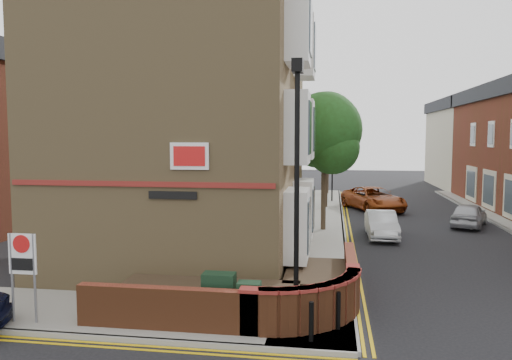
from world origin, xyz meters
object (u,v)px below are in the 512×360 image
object	(u,v)px
zone_sign	(23,261)
lamppost	(297,193)
utility_cabinet_large	(219,297)
silver_car_near	(381,225)

from	to	relation	value
zone_sign	lamppost	bearing A→B (deg)	6.07
zone_sign	utility_cabinet_large	bearing A→B (deg)	9.69
utility_cabinet_large	silver_car_near	distance (m)	12.67
silver_car_near	lamppost	bearing A→B (deg)	-105.60
zone_sign	silver_car_near	size ratio (longest dim) A/B	0.60
utility_cabinet_large	zone_sign	bearing A→B (deg)	-170.31
lamppost	silver_car_near	distance (m)	12.45
utility_cabinet_large	silver_car_near	xyz separation A→B (m)	(4.99, 11.64, -0.11)
lamppost	zone_sign	bearing A→B (deg)	-173.93
zone_sign	silver_car_near	world-z (taller)	zone_sign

